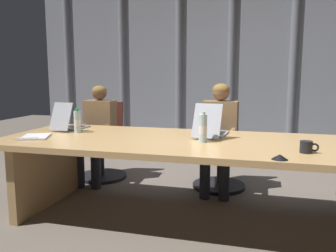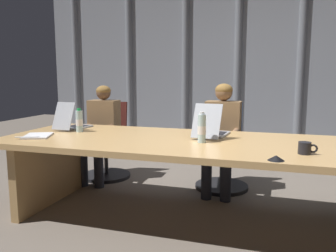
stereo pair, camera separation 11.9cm
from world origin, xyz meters
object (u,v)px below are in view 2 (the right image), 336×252
object	(u,v)px
laptop_left_mid	(212,130)
office_chair_left_mid	(222,156)
person_left_mid	(222,131)
water_bottle_secondary	(79,121)
conference_mic_left_side	(276,158)
spiral_notepad	(37,136)
person_left_end	(101,128)
coffee_mug_far	(305,148)
water_bottle_primary	(202,129)
office_chair_left_end	(107,149)
laptop_left_end	(73,124)

from	to	relation	value
laptop_left_mid	office_chair_left_mid	xyz separation A→B (m)	(-0.00, 0.77, -0.42)
person_left_mid	water_bottle_secondary	xyz separation A→B (m)	(-1.30, -0.75, 0.15)
conference_mic_left_side	spiral_notepad	world-z (taller)	conference_mic_left_side
office_chair_left_mid	conference_mic_left_side	distance (m)	1.69
person_left_end	coffee_mug_far	bearing A→B (deg)	61.22
conference_mic_left_side	water_bottle_primary	bearing A→B (deg)	142.13
laptop_left_mid	coffee_mug_far	bearing A→B (deg)	-119.06
coffee_mug_far	spiral_notepad	size ratio (longest dim) A/B	0.36
person_left_end	water_bottle_secondary	xyz separation A→B (m)	(0.16, -0.74, 0.18)
office_chair_left_end	water_bottle_secondary	bearing A→B (deg)	1.63
office_chair_left_end	person_left_mid	bearing A→B (deg)	74.67
water_bottle_primary	water_bottle_secondary	bearing A→B (deg)	171.93
laptop_left_end	person_left_end	distance (m)	0.61
person_left_end	water_bottle_secondary	size ratio (longest dim) A/B	4.94
water_bottle_primary	conference_mic_left_side	bearing A→B (deg)	-37.87
coffee_mug_far	spiral_notepad	distance (m)	2.27
water_bottle_primary	office_chair_left_end	bearing A→B (deg)	142.96
water_bottle_primary	person_left_mid	bearing A→B (deg)	87.98
laptop_left_mid	person_left_mid	distance (m)	0.62
office_chair_left_end	spiral_notepad	size ratio (longest dim) A/B	2.58
laptop_left_mid	person_left_end	size ratio (longest dim) A/B	0.44
office_chair_left_mid	water_bottle_primary	distance (m)	1.19
laptop_left_end	person_left_mid	size ratio (longest dim) A/B	0.37
water_bottle_primary	spiral_notepad	distance (m)	1.50
office_chair_left_mid	person_left_end	xyz separation A→B (m)	(-1.45, -0.17, 0.29)
office_chair_left_mid	person_left_end	distance (m)	1.49
laptop_left_mid	water_bottle_primary	bearing A→B (deg)	-179.26
laptop_left_mid	person_left_mid	bearing A→B (deg)	4.85
office_chair_left_mid	person_left_end	bearing A→B (deg)	-90.21
spiral_notepad	laptop_left_mid	bearing A→B (deg)	-4.92
laptop_left_end	water_bottle_secondary	xyz separation A→B (m)	(0.17, -0.15, 0.05)
person_left_mid	office_chair_left_end	bearing A→B (deg)	-95.01
laptop_left_end	office_chair_left_end	xyz separation A→B (m)	(-0.00, 0.76, -0.42)
laptop_left_end	water_bottle_secondary	distance (m)	0.24
person_left_end	person_left_mid	distance (m)	1.46
laptop_left_mid	office_chair_left_end	world-z (taller)	laptop_left_mid
water_bottle_primary	spiral_notepad	world-z (taller)	water_bottle_primary
office_chair_left_mid	water_bottle_secondary	size ratio (longest dim) A/B	4.10
laptop_left_end	water_bottle_primary	bearing A→B (deg)	-98.64
coffee_mug_far	office_chair_left_end	bearing A→B (deg)	149.89
office_chair_left_mid	office_chair_left_end	bearing A→B (deg)	-96.66
office_chair_left_end	water_bottle_primary	bearing A→B (deg)	43.70
office_chair_left_mid	water_bottle_primary	world-z (taller)	water_bottle_primary
conference_mic_left_side	office_chair_left_mid	bearing A→B (deg)	110.10
spiral_notepad	laptop_left_end	bearing A→B (deg)	61.71
person_left_mid	water_bottle_primary	world-z (taller)	person_left_mid
water_bottle_secondary	spiral_notepad	distance (m)	0.43
person_left_end	coffee_mug_far	world-z (taller)	person_left_end
person_left_mid	coffee_mug_far	world-z (taller)	person_left_mid
laptop_left_end	laptop_left_mid	world-z (taller)	laptop_left_mid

